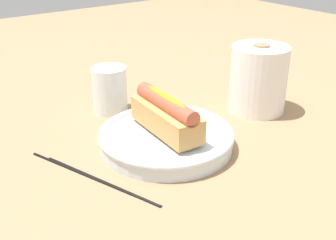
{
  "coord_description": "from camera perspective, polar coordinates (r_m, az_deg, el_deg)",
  "views": [
    {
      "loc": [
        0.5,
        -0.38,
        0.34
      ],
      "look_at": [
        0.0,
        -0.01,
        0.05
      ],
      "focal_mm": 45.33,
      "sensor_mm": 36.0,
      "label": 1
    }
  ],
  "objects": [
    {
      "name": "ground_plane",
      "position": [
        0.72,
        0.23,
        -3.45
      ],
      "size": [
        2.4,
        2.4,
        0.0
      ],
      "primitive_type": "plane",
      "color": "#9E7A56"
    },
    {
      "name": "paper_towel_roll",
      "position": [
        0.85,
        12.06,
        5.43
      ],
      "size": [
        0.11,
        0.11,
        0.13
      ],
      "color": "white",
      "rests_on": "ground_plane"
    },
    {
      "name": "chopstick_near",
      "position": [
        0.63,
        -9.09,
        -7.89
      ],
      "size": [
        0.21,
        0.07,
        0.01
      ],
      "primitive_type": "cylinder",
      "rotation": [
        0.0,
        1.57,
        0.31
      ],
      "color": "black",
      "rests_on": "ground_plane"
    },
    {
      "name": "serving_bowl",
      "position": [
        0.7,
        -0.0,
        -2.55
      ],
      "size": [
        0.23,
        0.23,
        0.03
      ],
      "color": "silver",
      "rests_on": "ground_plane"
    },
    {
      "name": "water_glass",
      "position": [
        0.84,
        -7.81,
        3.7
      ],
      "size": [
        0.07,
        0.07,
        0.09
      ],
      "color": "white",
      "rests_on": "ground_plane"
    },
    {
      "name": "chopstick_far",
      "position": [
        0.65,
        -11.3,
        -7.03
      ],
      "size": [
        0.21,
        0.08,
        0.01
      ],
      "primitive_type": "cylinder",
      "rotation": [
        0.0,
        1.57,
        0.33
      ],
      "color": "black",
      "rests_on": "ground_plane"
    },
    {
      "name": "hotdog_front",
      "position": [
        0.68,
        -0.0,
        0.6
      ],
      "size": [
        0.15,
        0.06,
        0.06
      ],
      "color": "tan",
      "rests_on": "serving_bowl"
    }
  ]
}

